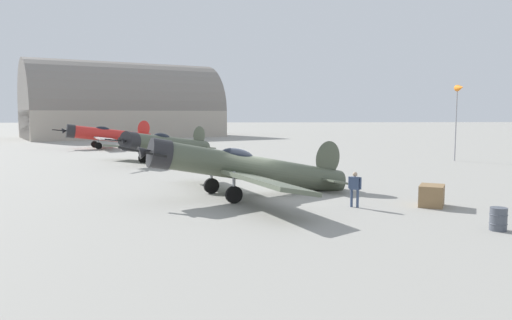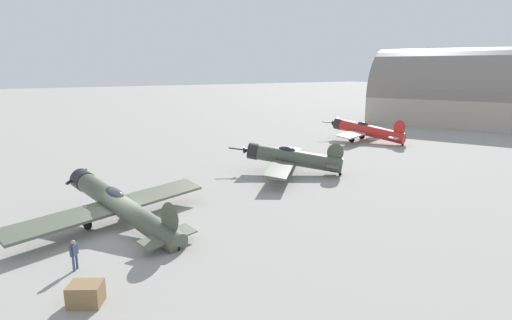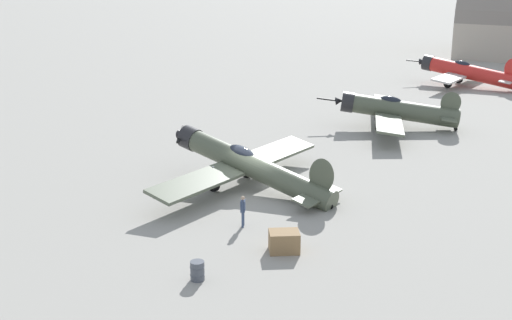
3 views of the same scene
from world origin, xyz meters
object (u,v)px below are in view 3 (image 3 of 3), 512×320
(airplane_far_line, at_px, (466,72))
(ground_crew_mechanic, at_px, (243,208))
(airplane_foreground, at_px, (248,165))
(equipment_crate, at_px, (284,242))
(fuel_drum, at_px, (197,271))
(airplane_mid_apron, at_px, (395,110))

(airplane_far_line, height_order, ground_crew_mechanic, airplane_far_line)
(airplane_foreground, distance_m, airplane_far_line, 38.17)
(airplane_foreground, height_order, equipment_crate, airplane_foreground)
(airplane_foreground, relative_size, equipment_crate, 7.87)
(ground_crew_mechanic, relative_size, fuel_drum, 1.91)
(airplane_mid_apron, xyz_separation_m, fuel_drum, (14.58, -24.49, -1.07))
(airplane_mid_apron, bearing_deg, fuel_drum, 71.69)
(airplane_mid_apron, height_order, airplane_far_line, airplane_far_line)
(airplane_far_line, bearing_deg, airplane_foreground, 90.67)
(ground_crew_mechanic, height_order, equipment_crate, ground_crew_mechanic)
(airplane_mid_apron, distance_m, fuel_drum, 28.52)
(airplane_mid_apron, height_order, ground_crew_mechanic, airplane_mid_apron)
(airplane_far_line, height_order, fuel_drum, airplane_far_line)
(airplane_mid_apron, distance_m, equipment_crate, 24.45)
(airplane_mid_apron, distance_m, ground_crew_mechanic, 22.62)
(equipment_crate, bearing_deg, airplane_far_line, 121.33)
(airplane_far_line, distance_m, equipment_crate, 44.72)
(airplane_far_line, relative_size, fuel_drum, 13.28)
(ground_crew_mechanic, bearing_deg, fuel_drum, -102.24)
(fuel_drum, bearing_deg, airplane_foreground, 138.01)
(ground_crew_mechanic, xyz_separation_m, equipment_crate, (3.50, 0.03, -0.48))
(airplane_foreground, bearing_deg, ground_crew_mechanic, 124.64)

